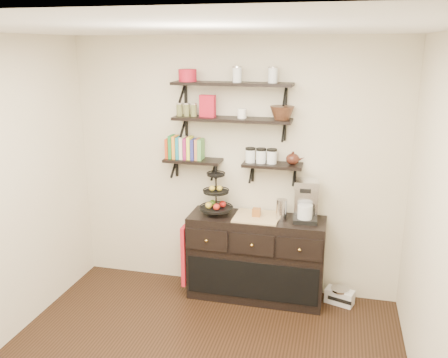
# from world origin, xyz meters

# --- Properties ---
(ceiling) EXTENTS (3.50, 3.50, 0.02)m
(ceiling) POSITION_xyz_m (0.00, 0.00, 2.70)
(ceiling) COLOR white
(ceiling) RESTS_ON back_wall
(back_wall) EXTENTS (3.50, 0.02, 2.70)m
(back_wall) POSITION_xyz_m (0.00, 1.75, 1.35)
(back_wall) COLOR beige
(back_wall) RESTS_ON ground
(right_wall) EXTENTS (0.02, 3.50, 2.70)m
(right_wall) POSITION_xyz_m (1.75, 0.00, 1.35)
(right_wall) COLOR beige
(right_wall) RESTS_ON ground
(shelf_top) EXTENTS (1.20, 0.27, 0.23)m
(shelf_top) POSITION_xyz_m (0.00, 1.62, 2.23)
(shelf_top) COLOR black
(shelf_top) RESTS_ON back_wall
(shelf_mid) EXTENTS (1.20, 0.27, 0.23)m
(shelf_mid) POSITION_xyz_m (0.00, 1.62, 1.88)
(shelf_mid) COLOR black
(shelf_mid) RESTS_ON back_wall
(shelf_low_left) EXTENTS (0.60, 0.25, 0.23)m
(shelf_low_left) POSITION_xyz_m (-0.42, 1.63, 1.43)
(shelf_low_left) COLOR black
(shelf_low_left) RESTS_ON back_wall
(shelf_low_right) EXTENTS (0.60, 0.25, 0.23)m
(shelf_low_right) POSITION_xyz_m (0.42, 1.63, 1.43)
(shelf_low_right) COLOR black
(shelf_low_right) RESTS_ON back_wall
(cookbooks) EXTENTS (0.36, 0.15, 0.26)m
(cookbooks) POSITION_xyz_m (-0.51, 1.63, 1.56)
(cookbooks) COLOR #B93B14
(cookbooks) RESTS_ON shelf_low_left
(glass_canisters) EXTENTS (0.32, 0.10, 0.13)m
(glass_canisters) POSITION_xyz_m (0.30, 1.63, 1.51)
(glass_canisters) COLOR silver
(glass_canisters) RESTS_ON shelf_low_right
(sideboard) EXTENTS (1.40, 0.50, 0.92)m
(sideboard) POSITION_xyz_m (0.29, 1.51, 0.45)
(sideboard) COLOR black
(sideboard) RESTS_ON floor
(fruit_stand) EXTENTS (0.34, 0.34, 0.51)m
(fruit_stand) POSITION_xyz_m (-0.14, 1.52, 1.07)
(fruit_stand) COLOR black
(fruit_stand) RESTS_ON sideboard
(candle) EXTENTS (0.08, 0.08, 0.08)m
(candle) POSITION_xyz_m (0.28, 1.51, 0.96)
(candle) COLOR brown
(candle) RESTS_ON sideboard
(coffee_maker) EXTENTS (0.25, 0.24, 0.43)m
(coffee_maker) POSITION_xyz_m (0.77, 1.54, 1.11)
(coffee_maker) COLOR black
(coffee_maker) RESTS_ON sideboard
(thermal_carafe) EXTENTS (0.11, 0.11, 0.22)m
(thermal_carafe) POSITION_xyz_m (0.54, 1.49, 1.01)
(thermal_carafe) COLOR silver
(thermal_carafe) RESTS_ON sideboard
(apron) EXTENTS (0.04, 0.28, 0.66)m
(apron) POSITION_xyz_m (-0.44, 1.41, 0.47)
(apron) COLOR #B61613
(apron) RESTS_ON sideboard
(radio) EXTENTS (0.32, 0.24, 0.17)m
(radio) POSITION_xyz_m (1.17, 1.58, 0.09)
(radio) COLOR silver
(radio) RESTS_ON floor
(recipe_box) EXTENTS (0.17, 0.08, 0.22)m
(recipe_box) POSITION_xyz_m (-0.25, 1.61, 2.01)
(recipe_box) COLOR #AB1327
(recipe_box) RESTS_ON shelf_mid
(walnut_bowl) EXTENTS (0.24, 0.24, 0.13)m
(walnut_bowl) POSITION_xyz_m (0.50, 1.61, 1.96)
(walnut_bowl) COLOR black
(walnut_bowl) RESTS_ON shelf_mid
(ramekins) EXTENTS (0.09, 0.09, 0.10)m
(ramekins) POSITION_xyz_m (0.10, 1.61, 1.95)
(ramekins) COLOR white
(ramekins) RESTS_ON shelf_mid
(teapot) EXTENTS (0.19, 0.15, 0.14)m
(teapot) POSITION_xyz_m (0.62, 1.63, 1.52)
(teapot) COLOR #381810
(teapot) RESTS_ON shelf_low_right
(red_pot) EXTENTS (0.18, 0.18, 0.12)m
(red_pot) POSITION_xyz_m (-0.46, 1.61, 2.31)
(red_pot) COLOR #AB1327
(red_pot) RESTS_ON shelf_top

